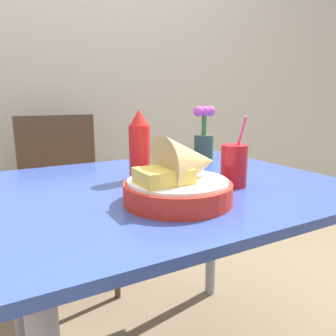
# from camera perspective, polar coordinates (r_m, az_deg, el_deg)

# --- Properties ---
(wall_window) EXTENTS (7.00, 0.06, 2.60)m
(wall_window) POSITION_cam_1_polar(r_m,az_deg,el_deg) (2.15, -16.73, 19.90)
(wall_window) COLOR #B7B2A3
(wall_window) RESTS_ON ground_plane
(dining_table) EXTENTS (1.01, 0.86, 0.73)m
(dining_table) POSITION_cam_1_polar(r_m,az_deg,el_deg) (1.05, 0.60, -8.03)
(dining_table) COLOR #334C9E
(dining_table) RESTS_ON ground_plane
(chair_far_window) EXTENTS (0.40, 0.40, 0.90)m
(chair_far_window) POSITION_cam_1_polar(r_m,az_deg,el_deg) (1.79, -17.84, -3.45)
(chair_far_window) COLOR #473323
(chair_far_window) RESTS_ON ground_plane
(food_basket) EXTENTS (0.27, 0.27, 0.17)m
(food_basket) POSITION_cam_1_polar(r_m,az_deg,el_deg) (0.82, 2.41, -1.91)
(food_basket) COLOR red
(food_basket) RESTS_ON dining_table
(ketchup_bottle) EXTENTS (0.07, 0.07, 0.22)m
(ketchup_bottle) POSITION_cam_1_polar(r_m,az_deg,el_deg) (1.03, -4.97, 3.73)
(ketchup_bottle) COLOR red
(ketchup_bottle) RESTS_ON dining_table
(drink_cup) EXTENTS (0.08, 0.08, 0.21)m
(drink_cup) POSITION_cam_1_polar(r_m,az_deg,el_deg) (0.98, 11.40, 0.19)
(drink_cup) COLOR red
(drink_cup) RESTS_ON dining_table
(flower_vase) EXTENTS (0.10, 0.08, 0.22)m
(flower_vase) POSITION_cam_1_polar(r_m,az_deg,el_deg) (1.41, 6.26, 5.35)
(flower_vase) COLOR #2D4738
(flower_vase) RESTS_ON dining_table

